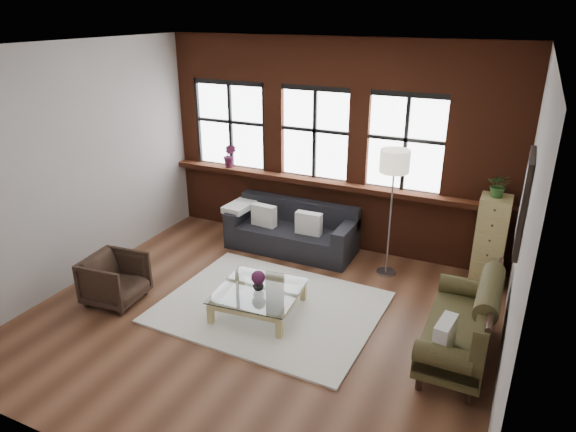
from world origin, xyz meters
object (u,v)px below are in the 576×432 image
at_px(armchair, 115,279).
at_px(floor_lamp, 391,209).
at_px(dark_sofa, 291,229).
at_px(vase, 258,285).
at_px(coffee_table, 259,302).
at_px(vintage_settee, 459,321).
at_px(drawer_chest, 490,242).

relative_size(armchair, floor_lamp, 0.35).
bearing_deg(dark_sofa, armchair, -121.09).
bearing_deg(vase, floor_lamp, 55.42).
bearing_deg(coffee_table, floor_lamp, 55.42).
height_order(dark_sofa, floor_lamp, floor_lamp).
distance_m(vintage_settee, armchair, 4.23).
xyz_separation_m(armchair, vase, (1.81, 0.54, 0.08)).
bearing_deg(coffee_table, vase, 63.43).
height_order(dark_sofa, drawer_chest, drawer_chest).
height_order(vase, floor_lamp, floor_lamp).
distance_m(coffee_table, floor_lamp, 2.23).
bearing_deg(armchair, coffee_table, -78.85).
distance_m(vase, drawer_chest, 3.19).
height_order(vintage_settee, armchair, vintage_settee).
height_order(armchair, floor_lamp, floor_lamp).
xyz_separation_m(dark_sofa, coffee_table, (0.39, -1.82, -0.20)).
xyz_separation_m(armchair, drawer_chest, (4.30, 2.51, 0.32)).
distance_m(coffee_table, vase, 0.24).
distance_m(dark_sofa, vase, 1.86).
distance_m(vintage_settee, floor_lamp, 2.02).
relative_size(vintage_settee, armchair, 2.40).
xyz_separation_m(vintage_settee, vase, (-2.36, -0.16, -0.05)).
xyz_separation_m(dark_sofa, armchair, (-1.42, -2.36, -0.05)).
bearing_deg(dark_sofa, floor_lamp, -4.34).
bearing_deg(armchair, dark_sofa, -36.40).
height_order(vintage_settee, coffee_table, vintage_settee).
relative_size(dark_sofa, coffee_table, 2.00).
bearing_deg(vase, armchair, -163.54).
height_order(armchair, drawer_chest, drawer_chest).
height_order(coffee_table, vase, vase).
distance_m(dark_sofa, drawer_chest, 2.90).
bearing_deg(vintage_settee, coffee_table, -176.11).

